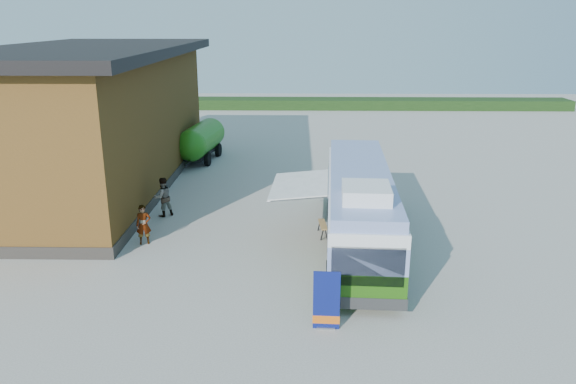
{
  "coord_description": "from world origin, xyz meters",
  "views": [
    {
      "loc": [
        0.61,
        -19.65,
        8.85
      ],
      "look_at": [
        0.13,
        4.38,
        1.4
      ],
      "focal_mm": 35.0,
      "sensor_mm": 36.0,
      "label": 1
    }
  ],
  "objects_px": {
    "person_a": "(144,225)",
    "person_b": "(163,197)",
    "picnic_table": "(337,221)",
    "bus": "(359,205)",
    "slurry_tanker": "(201,139)",
    "banner": "(326,306)"
  },
  "relations": [
    {
      "from": "person_a",
      "to": "person_b",
      "type": "distance_m",
      "value": 3.4
    },
    {
      "from": "picnic_table",
      "to": "person_a",
      "type": "height_order",
      "value": "person_a"
    },
    {
      "from": "bus",
      "to": "person_a",
      "type": "height_order",
      "value": "bus"
    },
    {
      "from": "banner",
      "to": "person_b",
      "type": "bearing_deg",
      "value": 129.06
    },
    {
      "from": "bus",
      "to": "person_b",
      "type": "bearing_deg",
      "value": 161.73
    },
    {
      "from": "picnic_table",
      "to": "person_b",
      "type": "bearing_deg",
      "value": 159.59
    },
    {
      "from": "person_b",
      "to": "bus",
      "type": "bearing_deg",
      "value": 122.71
    },
    {
      "from": "banner",
      "to": "slurry_tanker",
      "type": "height_order",
      "value": "slurry_tanker"
    },
    {
      "from": "picnic_table",
      "to": "slurry_tanker",
      "type": "relative_size",
      "value": 0.24
    },
    {
      "from": "banner",
      "to": "person_b",
      "type": "xyz_separation_m",
      "value": [
        -7.14,
        9.87,
        0.17
      ]
    },
    {
      "from": "picnic_table",
      "to": "person_b",
      "type": "xyz_separation_m",
      "value": [
        -7.94,
        2.28,
        0.29
      ]
    },
    {
      "from": "person_a",
      "to": "bus",
      "type": "bearing_deg",
      "value": -15.6
    },
    {
      "from": "banner",
      "to": "picnic_table",
      "type": "xyz_separation_m",
      "value": [
        0.8,
        7.59,
        -0.13
      ]
    },
    {
      "from": "person_a",
      "to": "slurry_tanker",
      "type": "relative_size",
      "value": 0.25
    },
    {
      "from": "person_a",
      "to": "slurry_tanker",
      "type": "height_order",
      "value": "slurry_tanker"
    },
    {
      "from": "banner",
      "to": "person_a",
      "type": "distance_m",
      "value": 9.64
    },
    {
      "from": "bus",
      "to": "banner",
      "type": "relative_size",
      "value": 6.42
    },
    {
      "from": "bus",
      "to": "banner",
      "type": "xyz_separation_m",
      "value": [
        -1.58,
        -6.45,
        -0.97
      ]
    },
    {
      "from": "banner",
      "to": "slurry_tanker",
      "type": "xyz_separation_m",
      "value": [
        -7.14,
        20.62,
        0.63
      ]
    },
    {
      "from": "person_b",
      "to": "person_a",
      "type": "bearing_deg",
      "value": 54.14
    },
    {
      "from": "bus",
      "to": "person_a",
      "type": "distance_m",
      "value": 8.77
    },
    {
      "from": "bus",
      "to": "person_a",
      "type": "xyz_separation_m",
      "value": [
        -8.72,
        0.03,
        -0.91
      ]
    }
  ]
}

